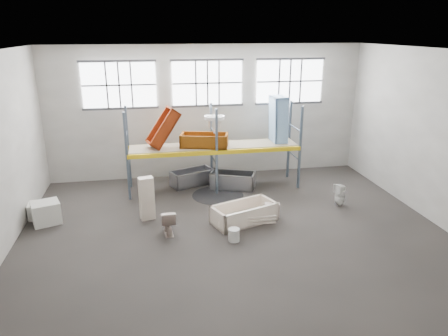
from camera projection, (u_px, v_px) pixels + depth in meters
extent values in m
cube|color=#403B37|center=(233.00, 232.00, 11.95)|extent=(12.00, 10.00, 0.10)
cube|color=silver|center=(235.00, 48.00, 10.33)|extent=(12.00, 10.00, 0.10)
cube|color=#9D9991|center=(207.00, 112.00, 15.85)|extent=(12.00, 0.10, 5.00)
cube|color=#A6A29A|center=(300.00, 233.00, 6.43)|extent=(12.00, 0.10, 5.00)
cube|color=#B7B2A9|center=(435.00, 137.00, 12.17)|extent=(0.10, 10.00, 5.00)
cube|color=white|center=(119.00, 85.00, 14.85)|extent=(2.60, 0.04, 1.60)
cube|color=white|center=(207.00, 83.00, 15.40)|extent=(2.60, 0.04, 1.60)
cube|color=white|center=(290.00, 81.00, 15.94)|extent=(2.60, 0.04, 1.60)
cube|color=slate|center=(127.00, 157.00, 13.65)|extent=(0.08, 0.08, 3.00)
cube|color=slate|center=(128.00, 147.00, 14.77)|extent=(0.08, 0.08, 3.00)
cube|color=slate|center=(217.00, 152.00, 14.17)|extent=(0.08, 0.08, 3.00)
cube|color=slate|center=(211.00, 143.00, 15.28)|extent=(0.08, 0.08, 3.00)
cube|color=slate|center=(300.00, 148.00, 14.68)|extent=(0.08, 0.08, 3.00)
cube|color=slate|center=(289.00, 140.00, 15.80)|extent=(0.08, 0.08, 3.00)
cube|color=yellow|center=(217.00, 152.00, 14.17)|extent=(6.00, 0.10, 0.14)
cube|color=yellow|center=(211.00, 143.00, 15.28)|extent=(6.00, 0.10, 0.14)
cube|color=gray|center=(214.00, 146.00, 14.70)|extent=(5.90, 1.10, 0.03)
cylinder|color=black|center=(218.00, 195.00, 14.46)|extent=(1.80, 1.80, 0.00)
cube|color=beige|center=(272.00, 210.00, 12.61)|extent=(0.49, 0.32, 0.43)
imported|color=#F3DAC7|center=(248.00, 215.00, 12.56)|extent=(0.41, 0.41, 0.14)
imported|color=beige|center=(168.00, 221.00, 11.66)|extent=(0.45, 0.75, 0.74)
cube|color=beige|center=(147.00, 198.00, 12.47)|extent=(0.48, 0.37, 1.33)
imported|color=white|center=(340.00, 195.00, 13.50)|extent=(0.44, 0.44, 0.76)
imported|color=silver|center=(214.00, 132.00, 14.42)|extent=(0.79, 0.66, 0.63)
cylinder|color=beige|center=(234.00, 235.00, 11.29)|extent=(0.32, 0.32, 0.36)
cube|color=silver|center=(46.00, 213.00, 12.30)|extent=(0.95, 0.88, 0.66)
cube|color=white|center=(39.00, 210.00, 12.69)|extent=(0.62, 0.62, 0.47)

